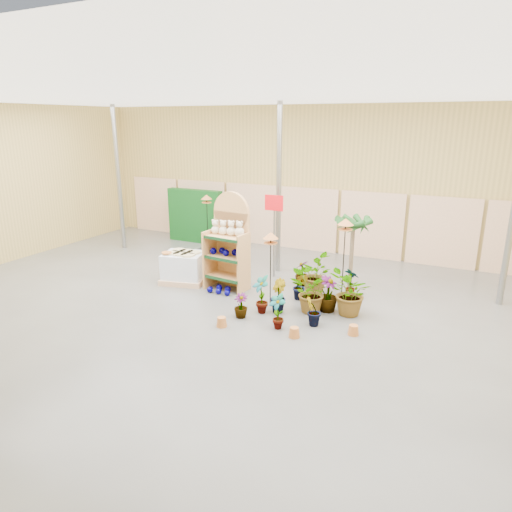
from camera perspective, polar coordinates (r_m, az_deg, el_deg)
The scene contains 25 objects.
room at distance 9.92m, azimuth -3.07°, elevation 6.08°, with size 15.20×12.10×4.70m.
display_shelf at distance 11.21m, azimuth -3.30°, elevation 1.42°, with size 1.06×0.73×2.39m.
teddy_bears at distance 11.00m, azimuth -3.48°, elevation 3.37°, with size 0.88×0.23×0.38m.
gazing_balls_shelf at distance 11.13m, azimuth -3.66°, elevation 0.47°, with size 0.88×0.30×0.17m.
gazing_balls_floor at distance 11.11m, azimuth -4.46°, elevation -4.26°, with size 0.63×0.39×0.15m.
pallet_stack at distance 11.88m, azimuth -8.99°, elevation -1.41°, with size 1.27×1.14×0.81m.
charcoal_planters at distance 13.05m, azimuth -5.26°, elevation 0.48°, with size 0.80×0.50×1.00m.
trellis_stock at distance 15.71m, azimuth -7.59°, elevation 4.98°, with size 2.00×0.30×1.80m, color #0D4514.
offer_sign at distance 11.82m, azimuth 2.27°, elevation 4.61°, with size 0.50×0.08×2.20m.
bird_table_front at distance 10.01m, azimuth 1.85°, elevation 2.28°, with size 0.34×0.34×1.67m.
bird_table_right at distance 9.87m, azimuth 11.13°, elevation 3.82°, with size 0.34×0.34×2.03m.
bird_table_back at distance 14.20m, azimuth -6.20°, elevation 7.10°, with size 0.34×0.34×1.84m.
palm at distance 11.23m, azimuth 12.08°, elevation 4.00°, with size 0.70×0.70×1.91m.
potted_plant_0 at distance 9.86m, azimuth 0.67°, elevation -4.80°, with size 0.45×0.30×0.85m, color #194919.
potted_plant_1 at distance 9.93m, azimuth 2.73°, elevation -5.00°, with size 0.41×0.33×0.74m, color #194919.
potted_plant_2 at distance 9.92m, azimuth 6.69°, elevation -4.54°, with size 0.83×0.72×0.93m, color #194919.
potted_plant_3 at distance 10.07m, azimuth 8.99°, elevation -4.71°, with size 0.44×0.44×0.79m, color #194919.
potted_plant_4 at distance 10.98m, azimuth 11.78°, elevation -3.24°, with size 0.38×0.26×0.72m, color #194919.
potted_plant_5 at distance 10.65m, azimuth 5.56°, elevation -3.81°, with size 0.35×0.28×0.64m, color #194919.
potted_plant_6 at distance 11.05m, azimuth 7.23°, elevation -2.24°, with size 0.86×0.74×0.95m, color #194919.
potted_plant_7 at distance 9.69m, azimuth -1.90°, elevation -6.23°, with size 0.30×0.30×0.53m, color #194919.
potted_plant_8 at distance 9.15m, azimuth 2.71°, elevation -6.95°, with size 0.39×0.26×0.73m, color #194919.
potted_plant_9 at distance 9.34m, azimuth 7.14°, elevation -6.92°, with size 0.35×0.28×0.63m, color #194919.
potted_plant_10 at distance 9.88m, azimuth 11.68°, elevation -4.61°, with size 0.91×0.78×1.01m, color #194919.
potted_plant_11 at distance 11.58m, azimuth 5.80°, elevation -2.13°, with size 0.36×0.36×0.64m, color #194919.
Camera 1 is at (4.74, -7.62, 4.01)m, focal length 32.00 mm.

